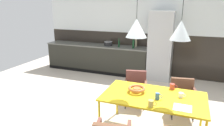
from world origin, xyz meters
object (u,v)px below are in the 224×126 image
at_px(bottle_vinegar_dark, 133,44).
at_px(mug_short_terracotta, 158,96).
at_px(refrigerator_column, 161,46).
at_px(armchair_head_of_table, 183,92).
at_px(mug_glass_clear, 181,95).
at_px(open_book, 182,108).
at_px(pendant_lamp_over_table_far, 181,30).
at_px(pendant_lamp_over_table_near, 136,28).
at_px(armchair_by_stool, 136,84).
at_px(fruit_bowl, 137,89).
at_px(mug_tall_blue, 172,87).
at_px(cooking_pot, 108,44).
at_px(dining_table, 153,98).
at_px(mug_wide_latte, 151,104).
at_px(bottle_wine_green, 119,44).
at_px(bottle_oil_tall, 136,43).

bearing_deg(bottle_vinegar_dark, mug_short_terracotta, -67.40).
height_order(refrigerator_column, armchair_head_of_table, refrigerator_column).
relative_size(armchair_head_of_table, bottle_vinegar_dark, 2.28).
bearing_deg(mug_glass_clear, open_book, -83.78).
height_order(open_book, pendant_lamp_over_table_far, pendant_lamp_over_table_far).
distance_m(open_book, bottle_vinegar_dark, 3.50).
bearing_deg(armchair_head_of_table, pendant_lamp_over_table_near, 37.45).
bearing_deg(mug_short_terracotta, armchair_by_stool, 120.36).
height_order(fruit_bowl, open_book, fruit_bowl).
height_order(refrigerator_column, mug_short_terracotta, refrigerator_column).
distance_m(mug_tall_blue, bottle_vinegar_dark, 2.80).
relative_size(armchair_head_of_table, cooking_pot, 2.81).
height_order(open_book, bottle_vinegar_dark, bottle_vinegar_dark).
height_order(dining_table, pendant_lamp_over_table_near, pendant_lamp_over_table_near).
height_order(armchair_by_stool, mug_short_terracotta, mug_short_terracotta).
xyz_separation_m(mug_wide_latte, bottle_wine_green, (-1.63, 3.19, 0.24)).
relative_size(refrigerator_column, open_book, 7.79).
height_order(mug_short_terracotta, mug_wide_latte, same).
height_order(refrigerator_column, bottle_wine_green, refrigerator_column).
bearing_deg(mug_short_terracotta, fruit_bowl, 158.04).
height_order(pendant_lamp_over_table_near, pendant_lamp_over_table_far, same).
bearing_deg(pendant_lamp_over_table_near, fruit_bowl, 39.76).
distance_m(dining_table, mug_tall_blue, 0.49).
bearing_deg(bottle_vinegar_dark, pendant_lamp_over_table_far, -62.31).
bearing_deg(mug_wide_latte, pendant_lamp_over_table_near, 131.40).
relative_size(dining_table, pendant_lamp_over_table_far, 1.88).
bearing_deg(pendant_lamp_over_table_far, armchair_head_of_table, 83.52).
xyz_separation_m(mug_glass_clear, bottle_oil_tall, (-1.56, 2.99, 0.26)).
relative_size(mug_wide_latte, pendant_lamp_over_table_near, 0.15).
relative_size(dining_table, bottle_vinegar_dark, 5.18).
bearing_deg(cooking_pot, fruit_bowl, -59.27).
relative_size(open_book, mug_glass_clear, 2.24).
relative_size(dining_table, mug_tall_blue, 12.48).
xyz_separation_m(bottle_vinegar_dark, bottle_oil_tall, (0.01, 0.29, -0.01)).
relative_size(bottle_wine_green, pendant_lamp_over_table_far, 0.33).
relative_size(refrigerator_column, pendant_lamp_over_table_near, 2.26).
bearing_deg(refrigerator_column, armchair_head_of_table, -69.04).
bearing_deg(bottle_vinegar_dark, bottle_oil_tall, 88.18).
bearing_deg(cooking_pot, pendant_lamp_over_table_far, -51.09).
xyz_separation_m(mug_glass_clear, pendant_lamp_over_table_near, (-0.77, -0.09, 1.07)).
distance_m(dining_table, bottle_vinegar_dark, 3.05).
bearing_deg(fruit_bowl, bottle_oil_tall, 105.06).
height_order(fruit_bowl, mug_tall_blue, mug_tall_blue).
bearing_deg(bottle_vinegar_dark, refrigerator_column, 6.97).
xyz_separation_m(open_book, bottle_vinegar_dark, (-1.61, 3.09, 0.31)).
bearing_deg(pendant_lamp_over_table_far, bottle_vinegar_dark, 117.69).
relative_size(open_book, bottle_vinegar_dark, 0.80).
height_order(mug_tall_blue, mug_wide_latte, mug_wide_latte).
xyz_separation_m(mug_short_terracotta, pendant_lamp_over_table_far, (0.26, 0.11, 1.05)).
xyz_separation_m(bottle_oil_tall, pendant_lamp_over_table_far, (1.46, -3.09, 0.81)).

